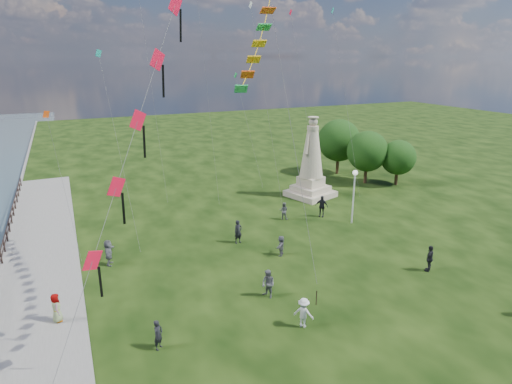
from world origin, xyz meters
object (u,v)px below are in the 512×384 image
statue (311,167)px  person_7 (284,211)px  person_10 (57,309)px  person_9 (322,206)px  person_11 (281,245)px  person_3 (430,258)px  person_5 (109,252)px  person_2 (304,313)px  person_0 (158,335)px  person_6 (238,232)px  lamppost (354,185)px  person_1 (268,284)px

statue → person_7: bearing=-157.6°
person_10 → person_9: bearing=-74.3°
person_11 → person_3: bearing=90.0°
person_5 → person_2: bearing=-128.9°
person_0 → person_5: bearing=53.6°
person_0 → person_7: person_0 is taller
person_3 → person_6: size_ratio=0.99×
person_3 → person_7: (-4.29, 12.29, -0.14)m
person_2 → person_6: size_ratio=0.90×
lamppost → person_6: 10.61m
person_6 → person_10: (-12.55, -5.52, -0.11)m
person_1 → person_11: 5.70m
person_0 → person_11: 12.10m
person_9 → person_10: 22.69m
lamppost → person_11: (-8.35, -3.01, -2.60)m
person_10 → lamppost: bearing=-81.0°
person_1 → person_11: (3.28, 4.66, -0.13)m
person_7 → person_9: bearing=-155.9°
person_0 → person_10: size_ratio=0.96×
person_1 → person_10: 11.49m
person_3 → person_11: size_ratio=1.22×
person_9 → person_5: bearing=-126.5°
statue → lamppost: (-0.60, -7.73, 0.31)m
lamppost → person_7: 6.35m
person_0 → person_10: person_10 is taller
statue → person_7: 7.46m
lamppost → person_2: 15.90m
statue → person_1: bearing=-145.9°
person_0 → person_5: person_5 is taller
person_6 → person_7: person_6 is taller
person_7 → person_2: bearing=103.7°
person_5 → person_11: person_5 is taller
lamppost → person_3: size_ratio=2.57×
person_0 → person_6: (8.13, 9.83, 0.13)m
person_2 → person_11: size_ratio=1.11×
person_6 → lamppost: bearing=-11.0°
person_3 → person_10: person_3 is taller
person_6 → person_11: 3.76m
statue → person_1: size_ratio=4.62×
lamppost → person_2: size_ratio=2.82×
person_3 → person_5: person_5 is taller
person_1 → person_5: person_5 is taller
person_0 → person_11: (10.11, 6.65, -0.03)m
person_1 → person_3: bearing=61.5°
statue → person_6: 13.46m
statue → person_3: 17.02m
lamppost → person_7: (-4.86, 3.18, -2.57)m
person_6 → person_11: (1.98, -3.19, -0.17)m
person_1 → person_3: 11.15m
person_11 → person_2: bearing=18.4°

